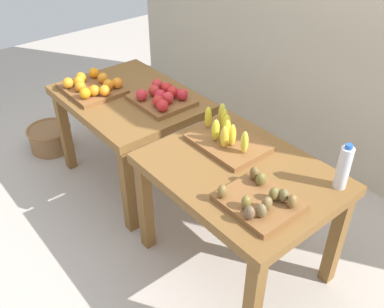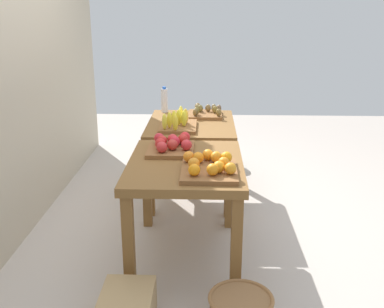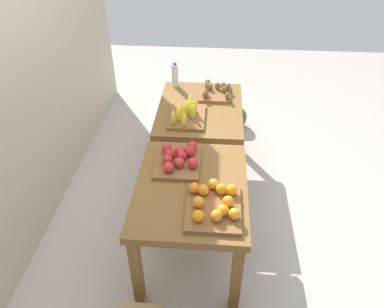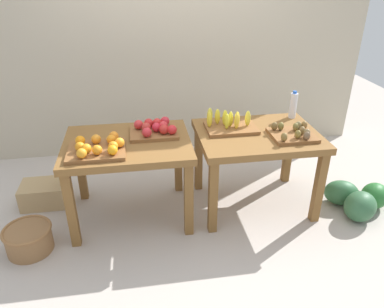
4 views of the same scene
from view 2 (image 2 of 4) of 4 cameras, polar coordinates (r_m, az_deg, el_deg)
ground_plane at (r=3.99m, az=-0.39°, el=-8.24°), size 8.00×8.00×0.00m
back_wall at (r=3.89m, az=-21.31°, el=12.90°), size 4.40×0.12×3.00m
display_table_left at (r=3.23m, az=-0.82°, el=-2.71°), size 1.04×0.80×0.73m
display_table_right at (r=4.29m, az=-0.11°, el=2.60°), size 1.04×0.80×0.73m
orange_bin at (r=2.97m, az=2.20°, el=-1.57°), size 0.45×0.37×0.11m
apple_bin at (r=3.41m, az=-2.59°, el=1.12°), size 0.40×0.34×0.11m
banana_crate at (r=4.04m, az=-1.78°, el=3.85°), size 0.44×0.32×0.17m
kiwi_bin at (r=4.51m, az=1.71°, el=5.17°), size 0.36×0.32×0.10m
water_bottle at (r=4.67m, az=-3.47°, el=6.71°), size 0.07×0.07×0.26m
watermelon_pile at (r=5.31m, az=3.13°, el=-0.01°), size 0.64×0.61×0.26m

